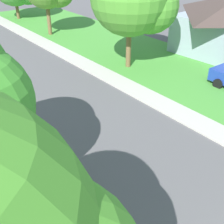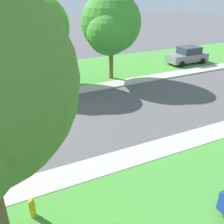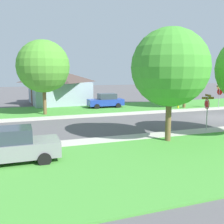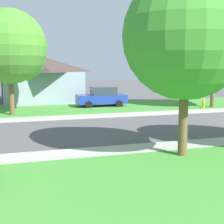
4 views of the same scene
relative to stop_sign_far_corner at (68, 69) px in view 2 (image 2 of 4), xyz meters
The scene contains 8 objects.
ground_plane 6.89m from the stop_sign_far_corner, 46.58° to the right, with size 120.00×120.00×0.00m, color #565456.
sidewalk_west 7.42m from the stop_sign_far_corner, 91.17° to the left, with size 1.40×56.00×0.10m, color #B7B2A8.
lawn_west 8.86m from the stop_sign_far_corner, 123.99° to the left, with size 8.00×56.00×0.08m, color #479338.
stop_sign_far_corner is the anchor object (origin of this frame).
car_grey_kerbside_mid 13.73m from the stop_sign_far_corner, 100.71° to the left, with size 2.04×4.30×1.76m.
tree_sidewalk_far 3.80m from the stop_sign_far_corner, 145.57° to the right, with size 5.18×4.82×7.03m.
tree_sidewalk_mid 5.05m from the stop_sign_far_corner, 108.30° to the left, with size 5.19×4.82×7.10m.
fire_hydrant 11.86m from the stop_sign_far_corner, 23.49° to the right, with size 0.38×0.22×0.83m.
Camera 2 is at (13.29, -0.22, 7.33)m, focal length 41.26 mm.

